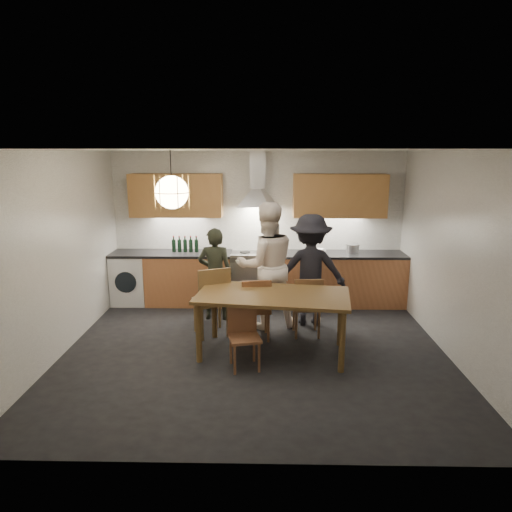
{
  "coord_description": "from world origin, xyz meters",
  "views": [
    {
      "loc": [
        0.14,
        -5.62,
        2.58
      ],
      "look_at": [
        0.01,
        0.4,
        1.2
      ],
      "focal_mm": 32.0,
      "sensor_mm": 36.0,
      "label": 1
    }
  ],
  "objects_px": {
    "stock_pot": "(353,249)",
    "wine_bottles": "(185,244)",
    "chair_back_left": "(213,297)",
    "person_right": "(310,270)",
    "chair_front": "(243,330)",
    "person_left": "(215,274)",
    "dining_table": "(273,301)",
    "mixing_bowl": "(318,251)",
    "person_mid": "(266,266)"
  },
  "relations": [
    {
      "from": "wine_bottles",
      "to": "mixing_bowl",
      "type": "bearing_deg",
      "value": -2.05
    },
    {
      "from": "chair_front",
      "to": "person_mid",
      "type": "xyz_separation_m",
      "value": [
        0.28,
        1.33,
        0.48
      ]
    },
    {
      "from": "chair_back_left",
      "to": "wine_bottles",
      "type": "distance_m",
      "value": 1.72
    },
    {
      "from": "person_left",
      "to": "chair_front",
      "type": "bearing_deg",
      "value": 109.16
    },
    {
      "from": "dining_table",
      "to": "stock_pot",
      "type": "bearing_deg",
      "value": 63.49
    },
    {
      "from": "person_mid",
      "to": "wine_bottles",
      "type": "relative_size",
      "value": 4.12
    },
    {
      "from": "person_mid",
      "to": "mixing_bowl",
      "type": "bearing_deg",
      "value": -144.64
    },
    {
      "from": "dining_table",
      "to": "chair_back_left",
      "type": "distance_m",
      "value": 1.0
    },
    {
      "from": "person_mid",
      "to": "mixing_bowl",
      "type": "distance_m",
      "value": 1.33
    },
    {
      "from": "chair_front",
      "to": "wine_bottles",
      "type": "relative_size",
      "value": 1.76
    },
    {
      "from": "person_right",
      "to": "wine_bottles",
      "type": "distance_m",
      "value": 2.28
    },
    {
      "from": "chair_back_left",
      "to": "person_left",
      "type": "bearing_deg",
      "value": -110.46
    },
    {
      "from": "chair_front",
      "to": "person_right",
      "type": "distance_m",
      "value": 1.77
    },
    {
      "from": "mixing_bowl",
      "to": "person_right",
      "type": "bearing_deg",
      "value": -103.1
    },
    {
      "from": "mixing_bowl",
      "to": "stock_pot",
      "type": "bearing_deg",
      "value": 3.4
    },
    {
      "from": "chair_back_left",
      "to": "stock_pot",
      "type": "bearing_deg",
      "value": -169.76
    },
    {
      "from": "dining_table",
      "to": "wine_bottles",
      "type": "distance_m",
      "value": 2.56
    },
    {
      "from": "chair_back_left",
      "to": "person_right",
      "type": "height_order",
      "value": "person_right"
    },
    {
      "from": "chair_back_left",
      "to": "mixing_bowl",
      "type": "distance_m",
      "value": 2.2
    },
    {
      "from": "chair_front",
      "to": "mixing_bowl",
      "type": "bearing_deg",
      "value": 50.52
    },
    {
      "from": "chair_front",
      "to": "stock_pot",
      "type": "xyz_separation_m",
      "value": [
        1.74,
        2.38,
        0.51
      ]
    },
    {
      "from": "mixing_bowl",
      "to": "chair_front",
      "type": "bearing_deg",
      "value": -116.04
    },
    {
      "from": "chair_front",
      "to": "person_left",
      "type": "bearing_deg",
      "value": 94.29
    },
    {
      "from": "dining_table",
      "to": "chair_back_left",
      "type": "bearing_deg",
      "value": 155.12
    },
    {
      "from": "chair_back_left",
      "to": "chair_front",
      "type": "distance_m",
      "value": 1.02
    },
    {
      "from": "person_right",
      "to": "mixing_bowl",
      "type": "bearing_deg",
      "value": -102.94
    },
    {
      "from": "person_left",
      "to": "stock_pot",
      "type": "relative_size",
      "value": 6.85
    },
    {
      "from": "person_right",
      "to": "person_mid",
      "type": "bearing_deg",
      "value": 10.79
    },
    {
      "from": "stock_pot",
      "to": "chair_back_left",
      "type": "bearing_deg",
      "value": -146.22
    },
    {
      "from": "stock_pot",
      "to": "mixing_bowl",
      "type": "bearing_deg",
      "value": -176.6
    },
    {
      "from": "chair_front",
      "to": "dining_table",
      "type": "bearing_deg",
      "value": 31.34
    },
    {
      "from": "person_mid",
      "to": "mixing_bowl",
      "type": "relative_size",
      "value": 6.64
    },
    {
      "from": "wine_bottles",
      "to": "chair_back_left",
      "type": "bearing_deg",
      "value": -67.34
    },
    {
      "from": "person_left",
      "to": "mixing_bowl",
      "type": "relative_size",
      "value": 5.15
    },
    {
      "from": "stock_pot",
      "to": "wine_bottles",
      "type": "height_order",
      "value": "wine_bottles"
    },
    {
      "from": "mixing_bowl",
      "to": "chair_back_left",
      "type": "bearing_deg",
      "value": -138.25
    },
    {
      "from": "chair_front",
      "to": "wine_bottles",
      "type": "xyz_separation_m",
      "value": [
        -1.11,
        2.42,
        0.58
      ]
    },
    {
      "from": "dining_table",
      "to": "stock_pot",
      "type": "xyz_separation_m",
      "value": [
        1.38,
        2.02,
        0.26
      ]
    },
    {
      "from": "dining_table",
      "to": "mixing_bowl",
      "type": "relative_size",
      "value": 7.2
    },
    {
      "from": "person_right",
      "to": "wine_bottles",
      "type": "bearing_deg",
      "value": -25.2
    },
    {
      "from": "chair_front",
      "to": "stock_pot",
      "type": "relative_size",
      "value": 3.78
    },
    {
      "from": "stock_pot",
      "to": "person_right",
      "type": "bearing_deg",
      "value": -130.86
    },
    {
      "from": "chair_back_left",
      "to": "mixing_bowl",
      "type": "height_order",
      "value": "chair_back_left"
    },
    {
      "from": "dining_table",
      "to": "person_right",
      "type": "height_order",
      "value": "person_right"
    },
    {
      "from": "dining_table",
      "to": "chair_back_left",
      "type": "xyz_separation_m",
      "value": [
        -0.84,
        0.54,
        -0.13
      ]
    },
    {
      "from": "dining_table",
      "to": "person_left",
      "type": "height_order",
      "value": "person_left"
    },
    {
      "from": "mixing_bowl",
      "to": "dining_table",
      "type": "bearing_deg",
      "value": -111.55
    },
    {
      "from": "chair_back_left",
      "to": "wine_bottles",
      "type": "bearing_deg",
      "value": -90.88
    },
    {
      "from": "chair_front",
      "to": "wine_bottles",
      "type": "bearing_deg",
      "value": 101.26
    },
    {
      "from": "chair_back_left",
      "to": "person_right",
      "type": "distance_m",
      "value": 1.54
    }
  ]
}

